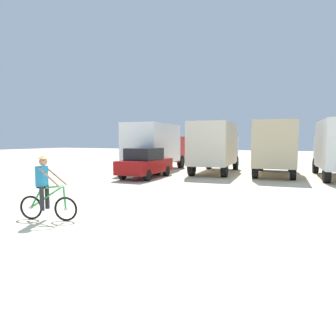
{
  "coord_description": "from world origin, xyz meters",
  "views": [
    {
      "loc": [
        4.86,
        -6.79,
        2.24
      ],
      "look_at": [
        -0.47,
        4.44,
        1.1
      ],
      "focal_mm": 32.93,
      "sensor_mm": 36.0,
      "label": 1
    }
  ],
  "objects_px": {
    "sedan_parked": "(145,163)",
    "cyclist_orange_shirt": "(46,190)",
    "box_truck_tan_camper": "(275,146)",
    "box_truck_avon_van": "(156,145)",
    "box_truck_cream_rv": "(215,145)"
  },
  "relations": [
    {
      "from": "sedan_parked",
      "to": "cyclist_orange_shirt",
      "type": "relative_size",
      "value": 2.34
    },
    {
      "from": "box_truck_tan_camper",
      "to": "box_truck_avon_van",
      "type": "bearing_deg",
      "value": -173.07
    },
    {
      "from": "box_truck_avon_van",
      "to": "sedan_parked",
      "type": "height_order",
      "value": "box_truck_avon_van"
    },
    {
      "from": "cyclist_orange_shirt",
      "to": "box_truck_cream_rv",
      "type": "bearing_deg",
      "value": 87.39
    },
    {
      "from": "box_truck_cream_rv",
      "to": "sedan_parked",
      "type": "relative_size",
      "value": 1.63
    },
    {
      "from": "box_truck_cream_rv",
      "to": "cyclist_orange_shirt",
      "type": "height_order",
      "value": "box_truck_cream_rv"
    },
    {
      "from": "sedan_parked",
      "to": "cyclist_orange_shirt",
      "type": "distance_m",
      "value": 9.89
    },
    {
      "from": "box_truck_cream_rv",
      "to": "box_truck_avon_van",
      "type": "bearing_deg",
      "value": -171.65
    },
    {
      "from": "box_truck_tan_camper",
      "to": "cyclist_orange_shirt",
      "type": "height_order",
      "value": "box_truck_tan_camper"
    },
    {
      "from": "box_truck_cream_rv",
      "to": "sedan_parked",
      "type": "distance_m",
      "value": 5.43
    },
    {
      "from": "box_truck_avon_van",
      "to": "cyclist_orange_shirt",
      "type": "relative_size",
      "value": 3.8
    },
    {
      "from": "box_truck_tan_camper",
      "to": "sedan_parked",
      "type": "height_order",
      "value": "box_truck_tan_camper"
    },
    {
      "from": "box_truck_tan_camper",
      "to": "sedan_parked",
      "type": "relative_size",
      "value": 1.62
    },
    {
      "from": "sedan_parked",
      "to": "box_truck_cream_rv",
      "type": "bearing_deg",
      "value": 56.55
    },
    {
      "from": "box_truck_avon_van",
      "to": "box_truck_cream_rv",
      "type": "distance_m",
      "value": 4.28
    }
  ]
}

